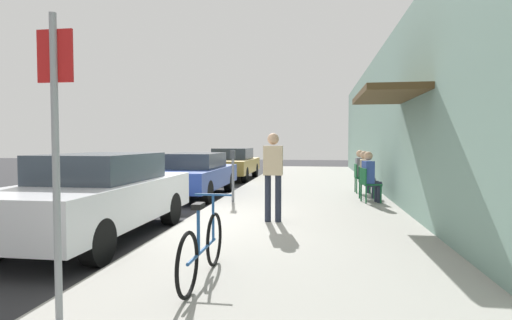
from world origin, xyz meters
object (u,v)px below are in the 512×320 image
cafe_chair_0 (368,183)px  seated_patron_2 (362,170)px  street_sign (56,143)px  bicycle_0 (203,248)px  pedestrian_standing (273,170)px  parked_car_0 (98,195)px  parking_meter (233,172)px  seated_patron_0 (370,175)px  cafe_chair_1 (364,179)px  cafe_chair_2 (360,176)px  seated_patron_1 (366,172)px  parked_car_2 (233,163)px  parked_car_1 (194,174)px

cafe_chair_0 → seated_patron_2: bearing=88.3°
street_sign → bicycle_0: size_ratio=1.52×
bicycle_0 → pedestrian_standing: (0.42, 3.38, 0.64)m
parked_car_0 → bicycle_0: bearing=-40.3°
parking_meter → seated_patron_0: parking_meter is taller
cafe_chair_0 → seated_patron_0: (0.06, 0.01, 0.19)m
seated_patron_0 → cafe_chair_1: seated_patron_0 is taller
cafe_chair_0 → cafe_chair_2: same height
cafe_chair_1 → cafe_chair_2: bearing=90.0°
parking_meter → seated_patron_2: 4.19m
cafe_chair_2 → seated_patron_1: bearing=-86.8°
bicycle_0 → seated_patron_2: seated_patron_2 is taller
street_sign → cafe_chair_2: size_ratio=2.99×
seated_patron_2 → cafe_chair_1: bearing=-93.1°
seated_patron_1 → seated_patron_0: bearing=-90.0°
bicycle_0 → pedestrian_standing: bearing=82.9°
parked_car_0 → parked_car_2: (0.00, 11.16, -0.04)m
cafe_chair_1 → seated_patron_1: (0.06, -0.01, 0.19)m
parked_car_0 → parked_car_2: bearing=90.0°
bicycle_0 → cafe_chair_1: bicycle_0 is taller
parked_car_1 → bicycle_0: parked_car_1 is taller
parked_car_2 → bicycle_0: size_ratio=2.57×
parking_meter → seated_patron_2: size_ratio=1.02×
parked_car_0 → cafe_chair_2: (4.96, 6.14, -0.13)m
cafe_chair_1 → pedestrian_standing: (-2.11, -3.72, 0.50)m
bicycle_0 → cafe_chair_0: bearing=67.8°
parked_car_0 → street_sign: bearing=-65.2°
parking_meter → parked_car_2: bearing=101.9°
bicycle_0 → parking_meter: bearing=98.5°
parked_car_0 → cafe_chair_2: size_ratio=5.06×
parking_meter → seated_patron_0: size_ratio=1.02×
parked_car_0 → parked_car_1: (-0.00, 5.40, -0.06)m
pedestrian_standing → seated_patron_0: bearing=52.6°
bicycle_0 → cafe_chair_2: bearing=72.8°
seated_patron_0 → seated_patron_1: bearing=90.0°
bicycle_0 → parked_car_0: bearing=139.7°
cafe_chair_0 → seated_patron_1: bearing=86.2°
pedestrian_standing → cafe_chair_0: bearing=53.3°
seated_patron_0 → street_sign: bearing=-115.4°
cafe_chair_0 → pedestrian_standing: size_ratio=0.51×
parking_meter → seated_patron_1: size_ratio=1.02×
cafe_chair_0 → pedestrian_standing: 3.57m
seated_patron_1 → seated_patron_2: same height
bicycle_0 → cafe_chair_0: (2.54, 6.22, 0.14)m
parked_car_0 → seated_patron_1: (5.02, 5.05, 0.06)m
parked_car_1 → pedestrian_standing: pedestrian_standing is taller
parked_car_1 → pedestrian_standing: (2.85, -4.07, 0.43)m
seated_patron_1 → pedestrian_standing: 4.31m
cafe_chair_1 → seated_patron_2: (0.06, 1.08, 0.19)m
parked_car_1 → seated_patron_1: 5.03m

